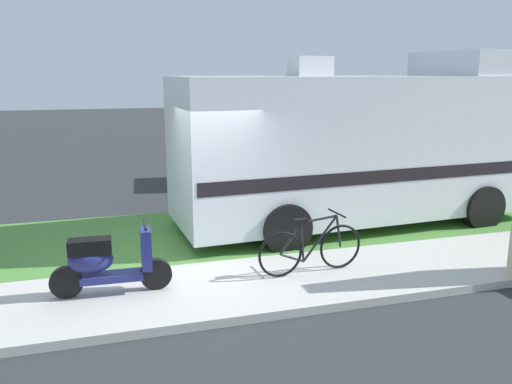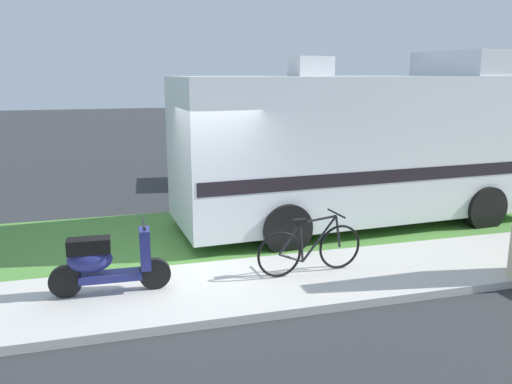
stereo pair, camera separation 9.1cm
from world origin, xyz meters
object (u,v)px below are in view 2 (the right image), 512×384
object	(u,v)px
bicycle	(310,248)
pickup_truck_near	(293,149)
motorhome_rv	(364,145)
scooter	(105,261)

from	to	relation	value
bicycle	pickup_truck_near	world-z (taller)	pickup_truck_near
motorhome_rv	scooter	world-z (taller)	motorhome_rv
bicycle	scooter	bearing A→B (deg)	178.80
scooter	bicycle	distance (m)	2.97
pickup_truck_near	bicycle	bearing A→B (deg)	-107.74
motorhome_rv	bicycle	bearing A→B (deg)	-130.44
scooter	bicycle	size ratio (longest dim) A/B	0.96
motorhome_rv	bicycle	distance (m)	3.44
bicycle	pickup_truck_near	bearing A→B (deg)	72.26
scooter	pickup_truck_near	bearing A→B (deg)	53.48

